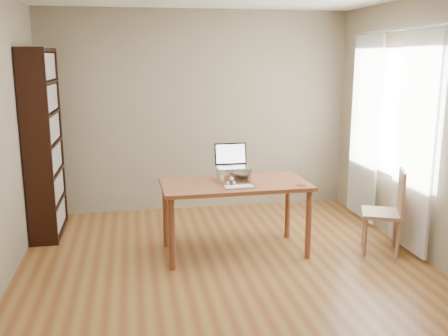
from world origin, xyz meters
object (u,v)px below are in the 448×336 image
(laptop, at_px, (232,161))
(keyboard, at_px, (239,187))
(chair, at_px, (388,208))
(bookshelf, at_px, (44,144))
(cat, at_px, (229,174))
(desk, at_px, (235,191))

(laptop, height_order, keyboard, laptop)
(laptop, height_order, chair, laptop)
(bookshelf, relative_size, cat, 4.40)
(laptop, bearing_deg, bookshelf, 155.79)
(laptop, bearing_deg, chair, -16.37)
(desk, height_order, chair, chair)
(keyboard, bearing_deg, chair, -6.29)
(laptop, bearing_deg, cat, -144.72)
(laptop, relative_size, chair, 0.39)
(bookshelf, xyz_separation_m, chair, (3.55, -1.24, -0.57))
(bookshelf, bearing_deg, cat, -23.80)
(keyboard, bearing_deg, bookshelf, 144.64)
(bookshelf, xyz_separation_m, cat, (1.95, -0.86, -0.24))
(cat, bearing_deg, bookshelf, 162.39)
(bookshelf, distance_m, keyboard, 2.33)
(keyboard, bearing_deg, cat, 90.82)
(bookshelf, height_order, keyboard, bookshelf)
(desk, xyz_separation_m, chair, (1.56, -0.27, -0.18))
(cat, distance_m, chair, 1.68)
(cat, height_order, chair, cat)
(cat, bearing_deg, chair, -7.32)
(desk, bearing_deg, bookshelf, 152.45)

